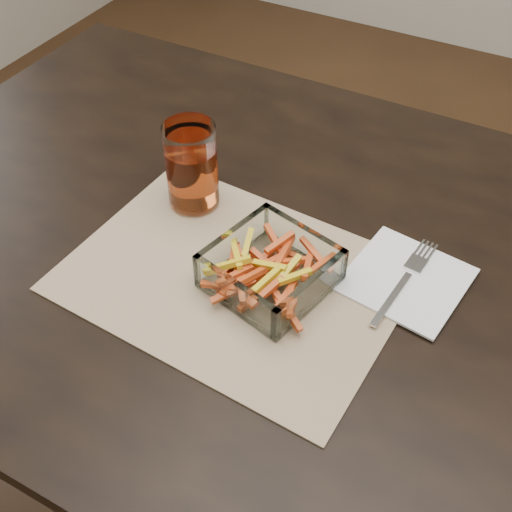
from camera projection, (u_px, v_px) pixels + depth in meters
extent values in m
plane|color=#331E0F|center=(316.00, 504.00, 1.43)|extent=(4.50, 4.50, 0.00)
cube|color=black|center=(351.00, 282.00, 0.91)|extent=(1.60, 0.90, 0.03)
cylinder|color=black|center=(129.00, 188.00, 1.64)|extent=(0.06, 0.06, 0.72)
cube|color=tan|center=(234.00, 277.00, 0.89)|extent=(0.47, 0.36, 0.00)
cube|color=white|center=(270.00, 281.00, 0.88)|extent=(0.18, 0.18, 0.01)
cube|color=white|center=(303.00, 242.00, 0.90)|extent=(0.14, 0.04, 0.06)
cube|color=white|center=(236.00, 297.00, 0.82)|extent=(0.14, 0.04, 0.06)
cube|color=white|center=(234.00, 245.00, 0.89)|extent=(0.04, 0.14, 0.06)
cube|color=white|center=(311.00, 294.00, 0.83)|extent=(0.04, 0.14, 0.06)
cylinder|color=white|center=(192.00, 166.00, 0.95)|extent=(0.08, 0.08, 0.14)
cylinder|color=#C2481B|center=(192.00, 174.00, 0.96)|extent=(0.07, 0.07, 0.09)
cube|color=white|center=(406.00, 279.00, 0.88)|extent=(0.17, 0.17, 0.00)
cube|color=silver|center=(391.00, 299.00, 0.85)|extent=(0.02, 0.11, 0.00)
cube|color=silver|center=(416.00, 264.00, 0.90)|extent=(0.03, 0.03, 0.00)
cube|color=silver|center=(419.00, 247.00, 0.92)|extent=(0.01, 0.04, 0.00)
cube|color=silver|center=(424.00, 249.00, 0.92)|extent=(0.01, 0.04, 0.00)
cube|color=silver|center=(428.00, 251.00, 0.92)|extent=(0.01, 0.04, 0.00)
cube|color=silver|center=(432.00, 252.00, 0.91)|extent=(0.01, 0.04, 0.00)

